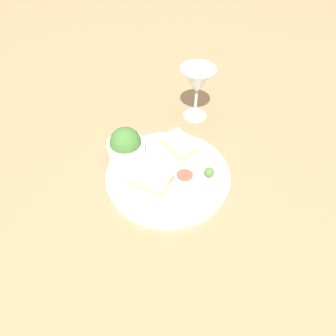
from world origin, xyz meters
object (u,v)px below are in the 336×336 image
object	(u,v)px
sauce_ramekin	(184,180)
cheese_toast_near	(151,179)
cheese_toast_far	(179,144)
wine_glass	(197,82)
salad_bowl	(126,146)

from	to	relation	value
sauce_ramekin	cheese_toast_near	bearing A→B (deg)	54.34
sauce_ramekin	cheese_toast_near	xyz separation A→B (m)	(0.04, 0.06, -0.01)
cheese_toast_far	wine_glass	distance (m)	0.18
sauce_ramekin	cheese_toast_far	size ratio (longest dim) A/B	0.48
salad_bowl	sauce_ramekin	xyz separation A→B (m)	(-0.15, -0.07, -0.02)
cheese_toast_near	wine_glass	distance (m)	0.30
sauce_ramekin	wine_glass	size ratio (longest dim) A/B	0.30
cheese_toast_far	wine_glass	bearing A→B (deg)	-49.16
cheese_toast_far	sauce_ramekin	bearing A→B (deg)	153.54
salad_bowl	cheese_toast_near	size ratio (longest dim) A/B	0.81
cheese_toast_near	wine_glass	size ratio (longest dim) A/B	0.73
cheese_toast_far	cheese_toast_near	bearing A→B (deg)	119.95
cheese_toast_near	cheese_toast_far	distance (m)	0.14
salad_bowl	sauce_ramekin	size ratio (longest dim) A/B	1.95
sauce_ramekin	salad_bowl	bearing A→B (deg)	25.95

